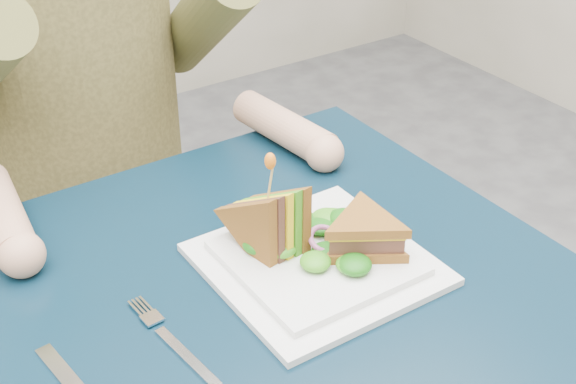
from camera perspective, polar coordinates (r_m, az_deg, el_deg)
table at (r=1.03m, az=-1.09°, el=-10.87°), size 0.75×0.75×0.73m
chair at (r=1.61m, az=-14.65°, el=0.85°), size 0.42×0.40×0.93m
diner at (r=1.36m, az=-15.09°, el=12.34°), size 0.54×0.59×0.74m
plate at (r=1.01m, az=2.05°, el=-4.97°), size 0.26×0.26×0.02m
sandwich_flat at (r=1.00m, az=5.47°, el=-2.97°), size 0.17×0.17×0.05m
sandwich_upright at (r=1.00m, az=-1.21°, el=-2.36°), size 0.09×0.14×0.14m
fork at (r=0.92m, az=-8.09°, el=-10.57°), size 0.03×0.18×0.01m
toothpick at (r=0.96m, az=-1.26°, el=0.77°), size 0.01×0.01×0.06m
toothpick_frill at (r=0.95m, az=-1.28°, el=2.21°), size 0.01×0.01×0.02m
lettuce_spill at (r=1.01m, az=1.97°, el=-3.64°), size 0.15×0.13×0.02m
onion_ring at (r=1.01m, az=2.60°, el=-3.36°), size 0.04×0.04×0.02m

